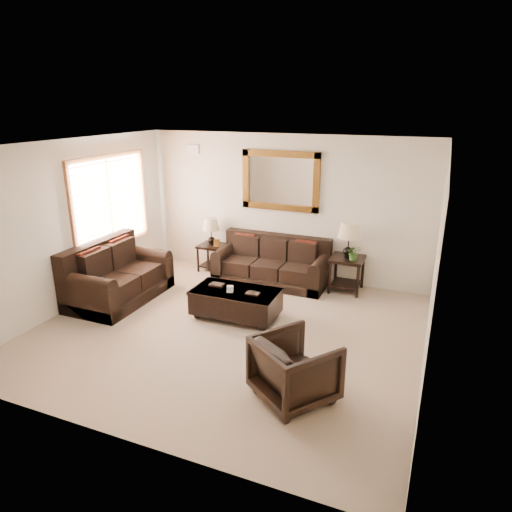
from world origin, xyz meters
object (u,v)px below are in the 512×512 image
at_px(sofa, 272,266).
at_px(coffee_table, 236,300).
at_px(loveseat, 116,279).
at_px(end_table_right, 348,247).
at_px(end_table_left, 211,237).
at_px(armchair, 295,366).

bearing_deg(sofa, coffee_table, -89.73).
bearing_deg(loveseat, end_table_right, -62.66).
relative_size(sofa, loveseat, 1.18).
bearing_deg(end_table_left, loveseat, -114.29).
height_order(sofa, loveseat, loveseat).
bearing_deg(coffee_table, end_table_right, 50.52).
relative_size(end_table_left, end_table_right, 0.84).
relative_size(end_table_left, armchair, 1.29).
bearing_deg(armchair, loveseat, 14.46).
relative_size(sofa, end_table_right, 1.65).
distance_m(loveseat, end_table_right, 4.05).
bearing_deg(end_table_right, end_table_left, 179.06).
height_order(coffee_table, armchair, armchair).
bearing_deg(coffee_table, armchair, -48.53).
bearing_deg(coffee_table, end_table_left, 126.39).
height_order(end_table_right, coffee_table, end_table_right).
xyz_separation_m(end_table_left, coffee_table, (1.34, -1.77, -0.41)).
distance_m(end_table_left, coffee_table, 2.26).
height_order(end_table_left, armchair, end_table_left).
xyz_separation_m(sofa, armchair, (1.50, -3.27, 0.10)).
bearing_deg(coffee_table, sofa, 89.42).
height_order(loveseat, end_table_left, end_table_left).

